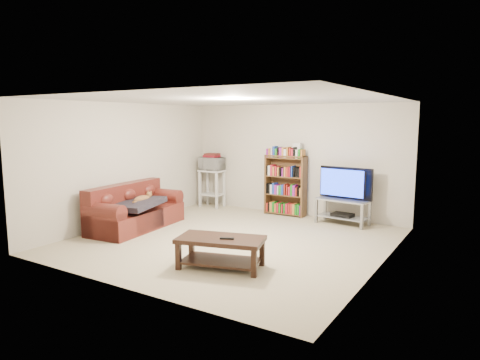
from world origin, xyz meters
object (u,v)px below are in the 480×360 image
Objects in this scene: coffee_table at (221,247)px; bookshelf at (285,184)px; tv_stand at (343,207)px; sofa at (134,212)px.

bookshelf is at bearing 85.41° from coffee_table.
tv_stand is at bearing 63.44° from coffee_table.
coffee_table is (2.70, -0.98, 0.00)m from sofa.
sofa is 4.11m from tv_stand.
bookshelf is (-1.35, 0.17, 0.33)m from tv_stand.
bookshelf is (1.99, 2.56, 0.37)m from sofa.
tv_stand is 0.81× the size of bookshelf.
sofa is 3.27m from bookshelf.
tv_stand reaches higher than coffee_table.
coffee_table is at bearing -94.86° from tv_stand.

